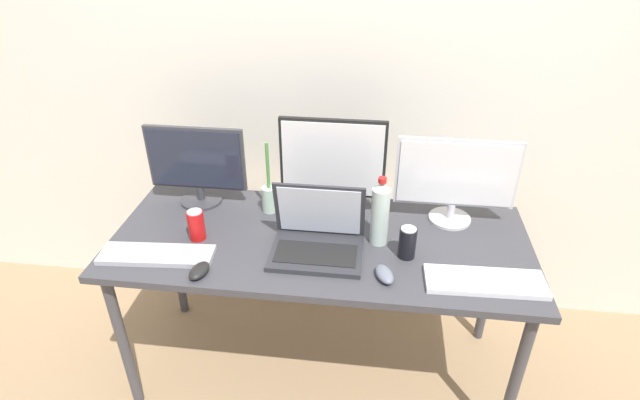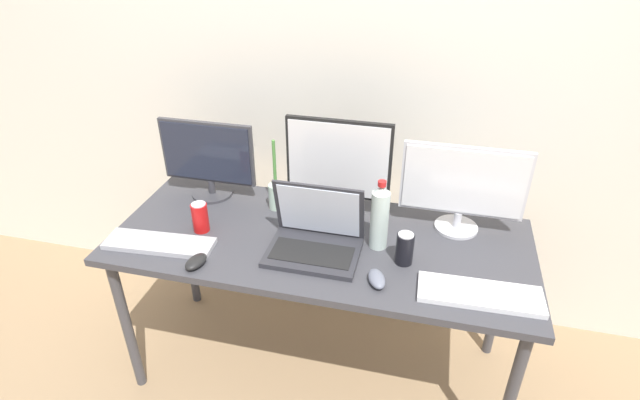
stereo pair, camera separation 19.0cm
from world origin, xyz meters
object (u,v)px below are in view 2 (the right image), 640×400
Objects in this scene: monitor_right at (463,186)px; water_bottle at (380,217)px; soda_can_by_laptop at (405,248)px; work_desk at (320,252)px; monitor_center at (338,165)px; keyboard_main at (159,244)px; monitor_left at (208,158)px; soda_can_near_keyboard at (200,217)px; bamboo_vase at (276,194)px; laptop_silver at (316,236)px; mouse_by_keyboard at (377,279)px; mouse_by_laptop at (196,262)px; keyboard_aux at (480,294)px.

water_bottle is at bearing -146.52° from monitor_right.
work_desk is at bearing 167.81° from soda_can_by_laptop.
work_desk is 0.37m from soda_can_by_laptop.
keyboard_main is at bearing -147.06° from monitor_center.
keyboard_main is at bearing -94.69° from monitor_left.
bamboo_vase is at bearing 44.62° from soda_can_near_keyboard.
laptop_silver is at bearing 7.34° from keyboard_main.
keyboard_main is (-1.13, -0.40, -0.19)m from monitor_right.
soda_can_near_keyboard is at bearing -174.92° from water_bottle.
bamboo_vase is at bearing 119.86° from mouse_by_keyboard.
keyboard_main is (-0.63, -0.41, -0.22)m from monitor_center.
keyboard_main is (-0.03, -0.42, -0.18)m from monitor_left.
mouse_by_laptop is 0.83× the size of soda_can_by_laptop.
mouse_by_laptop is 0.36× the size of water_bottle.
mouse_by_keyboard reaches higher than mouse_by_laptop.
mouse_by_keyboard is 0.85× the size of soda_can_by_laptop.
keyboard_main is at bearing -166.23° from water_bottle.
water_bottle is (0.23, 0.08, 0.07)m from laptop_silver.
keyboard_aux is 3.92× the size of mouse_by_keyboard.
laptop_silver is 0.46m from mouse_by_laptop.
water_bottle reaches higher than work_desk.
monitor_center is 0.68m from mouse_by_laptop.
work_desk is at bearing -97.03° from monitor_center.
monitor_left is 1.23× the size of laptop_silver.
water_bottle is at bearing -20.49° from bamboo_vase.
laptop_silver reaches higher than soda_can_by_laptop.
keyboard_aux is at bearing -19.41° from mouse_by_keyboard.
keyboard_main is at bearing -168.46° from laptop_silver.
bamboo_vase reaches higher than water_bottle.
soda_can_by_laptop is at bearing -41.96° from monitor_center.
water_bottle is at bearing 1.72° from work_desk.
work_desk is 4.78× the size of laptop_silver.
water_bottle is (0.21, -0.20, -0.10)m from monitor_center.
work_desk is at bearing 13.97° from keyboard_main.
soda_can_near_keyboard is 0.39× the size of bamboo_vase.
laptop_silver is 0.63m from keyboard_aux.
mouse_by_keyboard is (-0.27, -0.42, -0.18)m from monitor_right.
work_desk is at bearing 118.62° from mouse_by_keyboard.
soda_can_near_keyboard is at bearing -135.38° from bamboo_vase.
monitor_left is 0.59m from monitor_center.
monitor_center is 3.47× the size of soda_can_by_laptop.
keyboard_aux reaches higher than work_desk.
monitor_left is at bearing 130.46° from mouse_by_keyboard.
monitor_center is 0.53m from mouse_by_keyboard.
monitor_left is 0.88× the size of monitor_right.
laptop_silver reaches higher than keyboard_main.
soda_can_near_keyboard is (-0.49, -0.06, 0.13)m from work_desk.
keyboard_main is at bearing 177.93° from keyboard_aux.
work_desk is 3.99× the size of keyboard_aux.
monitor_center is 3.47× the size of soda_can_near_keyboard.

